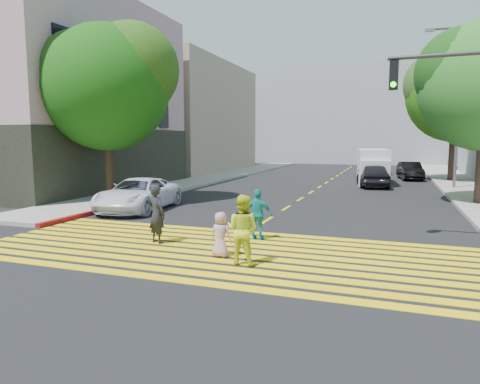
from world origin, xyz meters
The scene contains 21 objects.
ground centered at (0.00, 0.00, 0.00)m, with size 120.00×120.00×0.00m, color black.
sidewalk_left centered at (-8.50, 22.00, 0.07)m, with size 3.00×40.00×0.15m, color gray.
sidewalk_right centered at (8.50, 15.00, 0.07)m, with size 3.00×60.00×0.15m, color gray.
curb_red centered at (-6.90, 6.00, 0.08)m, with size 0.20×8.00×0.16m, color maroon.
crosswalk centered at (0.00, 1.28, 0.01)m, with size 13.40×5.30×0.01m.
lane_line centered at (0.00, 22.50, 0.01)m, with size 0.12×34.40×0.01m.
building_left_pink centered at (-16.00, 12.00, 4.58)m, with size 12.10×14.10×11.00m.
building_left_tan centered at (-16.00, 28.00, 5.00)m, with size 12.00×16.00×10.00m, color tan.
backdrop_block centered at (0.00, 48.00, 6.00)m, with size 30.00×8.00×12.00m, color gray.
tree_left centered at (-8.33, 8.08, 5.68)m, with size 7.38×7.25×8.42m.
tree_right_far centered at (8.31, 24.26, 6.47)m, with size 7.44×6.82×9.59m.
pedestrian_man centered at (-2.01, 1.54, 0.85)m, with size 0.62×0.40×1.69m, color black.
pedestrian_woman centered at (0.99, 0.40, 0.84)m, with size 0.82×0.64×1.68m, color yellow.
pedestrian_child centered at (0.27, 0.79, 0.58)m, with size 0.57×0.37×1.16m, color #BD8CA6.
pedestrian_extra centered at (0.58, 2.96, 0.76)m, with size 0.89×0.37×1.52m, color teal.
white_sedan centered at (-5.78, 6.39, 0.67)m, with size 2.23×4.85×1.35m, color white.
dark_car_near centered at (3.16, 19.29, 0.75)m, with size 1.78×4.43×1.51m, color black.
silver_car centered at (3.03, 31.35, 0.67)m, with size 1.87×4.60×1.33m, color #ADB4BB.
dark_car_parked centered at (5.55, 25.30, 0.66)m, with size 1.40×4.02×1.32m, color black.
white_van centered at (3.06, 20.96, 1.11)m, with size 2.37×5.12×2.33m.
street_lamp centered at (7.58, 18.98, 5.45)m, with size 2.15×0.55×9.50m.
Camera 1 is at (4.30, -9.02, 2.96)m, focal length 32.00 mm.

